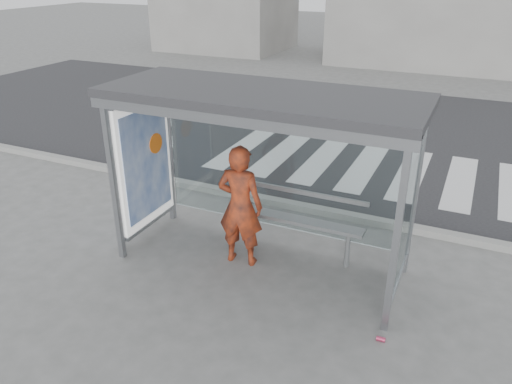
# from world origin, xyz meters

# --- Properties ---
(ground) EXTENTS (80.00, 80.00, 0.00)m
(ground) POSITION_xyz_m (0.00, 0.00, 0.00)
(ground) COLOR #605F5D
(ground) RESTS_ON ground
(road) EXTENTS (30.00, 10.00, 0.01)m
(road) POSITION_xyz_m (0.00, 7.00, 0.00)
(road) COLOR #232325
(road) RESTS_ON ground
(curb) EXTENTS (30.00, 0.18, 0.12)m
(curb) POSITION_xyz_m (0.00, 1.95, 0.06)
(curb) COLOR gray
(curb) RESTS_ON ground
(crosswalk) EXTENTS (6.55, 3.00, 0.00)m
(crosswalk) POSITION_xyz_m (0.50, 4.50, 0.00)
(crosswalk) COLOR silver
(crosswalk) RESTS_ON ground
(bus_shelter) EXTENTS (4.25, 1.65, 2.62)m
(bus_shelter) POSITION_xyz_m (-0.37, 0.06, 1.98)
(bus_shelter) COLOR gray
(bus_shelter) RESTS_ON ground
(building_center) EXTENTS (8.00, 5.00, 5.00)m
(building_center) POSITION_xyz_m (0.00, 18.00, 2.50)
(building_center) COLOR gray
(building_center) RESTS_ON ground
(person) EXTENTS (0.71, 0.51, 1.85)m
(person) POSITION_xyz_m (-0.30, -0.05, 0.92)
(person) COLOR #C85412
(person) RESTS_ON ground
(bench) EXTENTS (1.96, 0.33, 1.01)m
(bench) POSITION_xyz_m (0.43, 0.50, 0.59)
(bench) COLOR gray
(bench) RESTS_ON ground
(soda_can) EXTENTS (0.11, 0.06, 0.06)m
(soda_can) POSITION_xyz_m (2.01, -0.94, 0.03)
(soda_can) COLOR #D23D66
(soda_can) RESTS_ON ground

